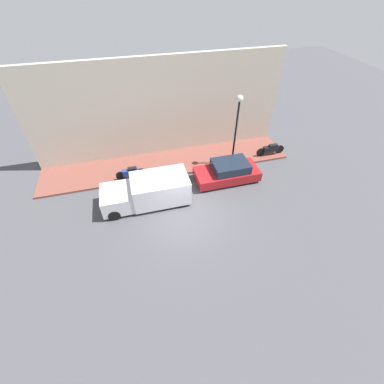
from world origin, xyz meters
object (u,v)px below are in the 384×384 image
motorcycle_blue (131,172)px  parked_car (228,172)px  delivery_van (147,191)px  motorcycle_black (271,149)px  streetlamp (237,118)px

motorcycle_blue → parked_car: bearing=-105.0°
parked_car → delivery_van: 5.17m
delivery_van → motorcycle_black: bearing=-74.6°
streetlamp → motorcycle_black: bearing=-84.9°
parked_car → streetlamp: 3.28m
motorcycle_black → streetlamp: streetlamp is taller
parked_car → streetlamp: streetlamp is taller
delivery_van → streetlamp: streetlamp is taller
parked_car → motorcycle_black: parked_car is taller
motorcycle_blue → streetlamp: 7.34m
delivery_van → motorcycle_black: delivery_van is taller
delivery_van → motorcycle_blue: size_ratio=2.62×
streetlamp → parked_car: bearing=148.5°
delivery_van → motorcycle_black: (2.47, -8.97, -0.27)m
motorcycle_black → streetlamp: bearing=95.1°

